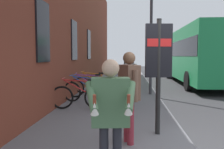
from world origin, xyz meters
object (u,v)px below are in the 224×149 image
object	(u,v)px
pedestrian_by_facade	(129,88)
tourist_with_hotdogs	(111,110)
bicycle_beside_lamp	(89,88)
pedestrian_near_bus	(129,67)
bicycle_end_of_row	(93,85)
city_bus	(196,53)
transit_info_sign	(159,58)
bicycle_mid_rack	(85,92)
bicycle_under_window	(79,97)
street_lamp	(151,17)
pedestrian_crossing_street	(130,74)

from	to	relation	value
pedestrian_by_facade	tourist_with_hotdogs	bearing A→B (deg)	171.86
bicycle_beside_lamp	tourist_with_hotdogs	size ratio (longest dim) A/B	1.10
pedestrian_near_bus	tourist_with_hotdogs	world-z (taller)	pedestrian_near_bus
bicycle_end_of_row	city_bus	bearing A→B (deg)	-47.89
city_bus	transit_info_sign	bearing A→B (deg)	160.86
pedestrian_near_bus	bicycle_mid_rack	bearing A→B (deg)	159.25
bicycle_beside_lamp	pedestrian_by_facade	xyz separation A→B (m)	(-4.79, -1.60, 0.66)
tourist_with_hotdogs	bicycle_beside_lamp	bearing A→B (deg)	12.31
bicycle_under_window	pedestrian_near_bus	world-z (taller)	pedestrian_near_bus
pedestrian_near_bus	tourist_with_hotdogs	xyz separation A→B (m)	(-9.30, 0.20, -0.06)
pedestrian_by_facade	bicycle_mid_rack	bearing A→B (deg)	22.24
transit_info_sign	pedestrian_near_bus	bearing A→B (deg)	4.97
pedestrian_near_bus	pedestrian_by_facade	world-z (taller)	pedestrian_near_bus
bicycle_mid_rack	pedestrian_by_facade	world-z (taller)	pedestrian_by_facade
city_bus	pedestrian_near_bus	size ratio (longest dim) A/B	6.12
bicycle_under_window	bicycle_beside_lamp	distance (m)	2.05
bicycle_under_window	street_lamp	world-z (taller)	street_lamp
bicycle_end_of_row	pedestrian_near_bus	size ratio (longest dim) A/B	1.02
pedestrian_near_bus	pedestrian_by_facade	xyz separation A→B (m)	(-7.77, -0.02, -0.00)
bicycle_under_window	bicycle_beside_lamp	bearing A→B (deg)	1.74
bicycle_mid_rack	city_bus	xyz separation A→B (m)	(7.21, -5.75, 1.41)
city_bus	street_lamp	size ratio (longest dim) A/B	1.90
pedestrian_by_facade	tourist_with_hotdogs	distance (m)	1.55
bicycle_end_of_row	tourist_with_hotdogs	size ratio (longest dim) A/B	1.10
pedestrian_crossing_street	street_lamp	xyz separation A→B (m)	(1.14, -0.88, 2.30)
pedestrian_near_bus	street_lamp	xyz separation A→B (m)	(-2.00, -0.93, 2.20)
bicycle_under_window	street_lamp	size ratio (longest dim) A/B	0.32
tourist_with_hotdogs	pedestrian_by_facade	bearing A→B (deg)	-8.14
bicycle_mid_rack	transit_info_sign	world-z (taller)	transit_info_sign
bicycle_under_window	pedestrian_crossing_street	size ratio (longest dim) A/B	1.13
pedestrian_crossing_street	tourist_with_hotdogs	size ratio (longest dim) A/B	0.98
city_bus	tourist_with_hotdogs	distance (m)	13.29
bicycle_end_of_row	pedestrian_by_facade	bearing A→B (deg)	-164.70
city_bus	pedestrian_near_bus	world-z (taller)	city_bus
bicycle_mid_rack	pedestrian_crossing_street	bearing A→B (deg)	-60.93
bicycle_end_of_row	street_lamp	world-z (taller)	street_lamp
bicycle_end_of_row	pedestrian_crossing_street	distance (m)	2.03
bicycle_mid_rack	pedestrian_near_bus	xyz separation A→B (m)	(4.01, -1.52, 0.66)
pedestrian_near_bus	pedestrian_by_facade	size ratio (longest dim) A/B	1.00
bicycle_under_window	city_bus	bearing A→B (deg)	-34.96
city_bus	pedestrian_by_facade	world-z (taller)	city_bus
bicycle_mid_rack	bicycle_beside_lamp	bearing A→B (deg)	3.51
pedestrian_by_facade	bicycle_under_window	bearing A→B (deg)	29.31
bicycle_mid_rack	pedestrian_near_bus	bearing A→B (deg)	-20.75
bicycle_beside_lamp	pedestrian_crossing_street	xyz separation A→B (m)	(-0.16, -1.63, 0.57)
bicycle_end_of_row	pedestrian_by_facade	size ratio (longest dim) A/B	1.02
bicycle_under_window	city_bus	world-z (taller)	city_bus
transit_info_sign	pedestrian_crossing_street	world-z (taller)	transit_info_sign
pedestrian_crossing_street	bicycle_under_window	bearing A→B (deg)	140.29
city_bus	bicycle_beside_lamp	bearing A→B (deg)	136.73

